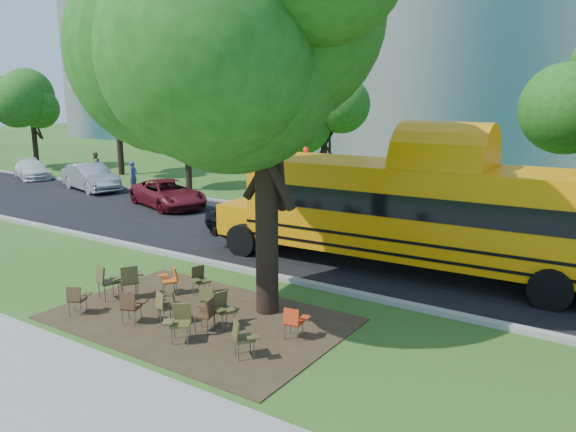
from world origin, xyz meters
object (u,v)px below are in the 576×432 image
Objects in this scene: chair_8 at (130,279)px; chair_6 at (207,312)px; school_bus at (438,213)px; chair_10 at (199,278)px; chair_12 at (222,306)px; main_tree at (265,57)px; chair_3 at (169,303)px; chair_7 at (242,336)px; chair_11 at (209,297)px; chair_4 at (165,304)px; chair_5 at (180,319)px; chair_2 at (131,305)px; bg_car_red at (168,194)px; pedestrian_a at (133,175)px; chair_1 at (106,279)px; chair_9 at (171,278)px; chair_13 at (294,320)px; bg_car_silver at (91,177)px; pedestrian_b at (95,165)px; chair_0 at (77,297)px; bg_car_white at (32,170)px; black_car at (242,222)px.

chair_6 is at bearing -64.93° from chair_8.
chair_10 is at bearing -134.24° from school_bus.
school_bus is 7.27m from chair_12.
main_tree reaches higher than chair_3.
chair_7 reaches higher than chair_11.
chair_4 is 0.92× the size of chair_5.
chair_2 is 1.85m from chair_11.
chair_5 is 0.18× the size of bg_car_red.
pedestrian_a is at bearing 159.72° from chair_4.
main_tree reaches higher than chair_1.
chair_3 is 0.52× the size of pedestrian_a.
chair_13 is (4.33, -0.57, -0.01)m from chair_9.
bg_car_silver is at bearing -102.01° from chair_10.
chair_0 is at bearing 41.90° from pedestrian_b.
chair_7 is (-1.44, -7.55, -1.38)m from school_bus.
bg_car_red is (13.84, -1.73, 0.07)m from bg_car_white.
chair_7 reaches higher than chair_2.
chair_2 reaches higher than chair_13.
chair_12 is 0.21× the size of bg_car_white.
chair_11 is 25.00m from pedestrian_b.
black_car is at bearing -35.85° from chair_9.
chair_5 is 0.55× the size of pedestrian_a.
black_car is at bearing -93.22° from bg_car_red.
school_bus is at bearing 70.90° from chair_13.
chair_0 is at bearing -143.70° from main_tree.
bg_car_white is 3.98m from pedestrian_b.
chair_11 is (-1.08, -0.96, -5.68)m from main_tree.
chair_12 is (-0.32, -1.36, -5.63)m from main_tree.
pedestrian_b is at bearing -104.43° from chair_10.
bg_car_white reaches higher than chair_13.
chair_4 is 14.15m from bg_car_red.
chair_1 is 5.47m from chair_13.
black_car is (-6.49, 6.42, 0.15)m from chair_13.
chair_11 is (1.10, -0.87, -0.04)m from chair_10.
chair_13 is 15.87m from bg_car_red.
chair_5 is 1.63m from chair_7.
chair_13 reaches higher than chair_0.
bg_car_white is (-25.09, 11.16, 0.06)m from chair_12.
chair_7 reaches higher than chair_6.
chair_0 is at bearing -13.48° from chair_10.
bg_car_white is (-23.84, 11.74, 0.09)m from chair_4.
chair_4 is at bearing -122.40° from school_bus.
chair_12 is (0.13, 0.39, 0.02)m from chair_6.
black_car is 2.36× the size of pedestrian_a.
black_car is at bearing -90.67° from bg_car_silver.
chair_3 is 1.06× the size of chair_11.
bg_car_silver is (-18.51, 9.01, -5.40)m from main_tree.
chair_10 is at bearing 156.03° from chair_13.
chair_6 is at bearing -168.41° from chair_13.
chair_12 is at bearing -57.57° from chair_8.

